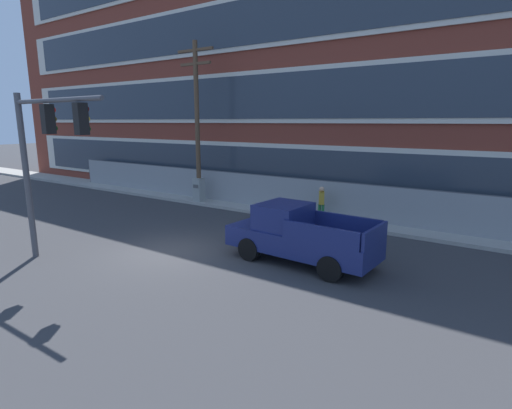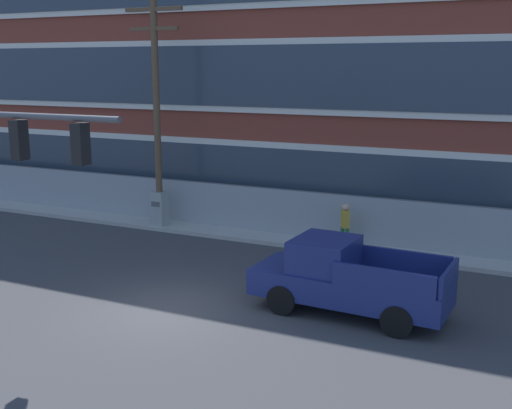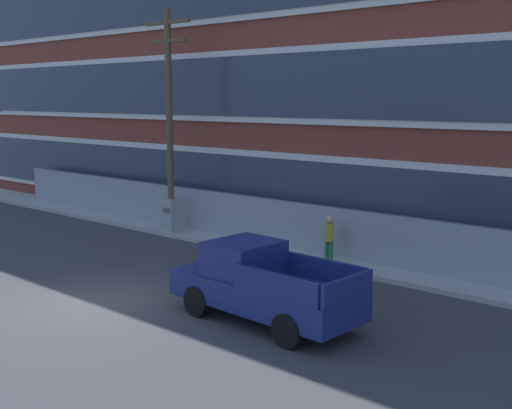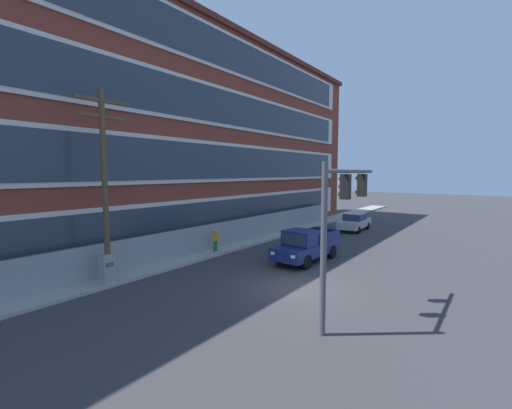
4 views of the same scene
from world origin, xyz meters
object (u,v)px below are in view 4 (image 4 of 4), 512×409
(sedan_silver, at_px, (354,222))
(utility_pole_near_corner, at_px, (104,180))
(pickup_truck_navy, at_px, (306,246))
(electrical_cabinet, at_px, (107,270))
(traffic_signal_mast, at_px, (340,211))
(pedestrian_near_cabinet, at_px, (215,239))

(sedan_silver, height_order, utility_pole_near_corner, utility_pole_near_corner)
(pickup_truck_navy, relative_size, electrical_cabinet, 3.45)
(traffic_signal_mast, height_order, pickup_truck_navy, traffic_signal_mast)
(pickup_truck_navy, distance_m, electrical_cabinet, 10.86)
(pickup_truck_navy, height_order, electrical_cabinet, pickup_truck_navy)
(traffic_signal_mast, relative_size, utility_pole_near_corner, 0.63)
(sedan_silver, height_order, electrical_cabinet, sedan_silver)
(traffic_signal_mast, relative_size, electrical_cabinet, 3.69)
(pickup_truck_navy, relative_size, pedestrian_near_cabinet, 3.11)
(sedan_silver, xyz_separation_m, electrical_cabinet, (-21.85, 3.85, -0.04))
(traffic_signal_mast, xyz_separation_m, utility_pole_near_corner, (-2.74, 10.13, 0.99))
(utility_pole_near_corner, xyz_separation_m, pedestrian_near_cabinet, (7.58, 0.26, -3.98))
(pedestrian_near_cabinet, bearing_deg, pickup_truck_navy, -72.18)
(sedan_silver, distance_m, utility_pole_near_corner, 22.52)
(traffic_signal_mast, height_order, utility_pole_near_corner, utility_pole_near_corner)
(sedan_silver, xyz_separation_m, utility_pole_near_corner, (-21.80, 3.82, 4.16))
(sedan_silver, height_order, pedestrian_near_cabinet, pedestrian_near_cabinet)
(pickup_truck_navy, bearing_deg, traffic_signal_mast, -144.33)
(sedan_silver, relative_size, utility_pole_near_corner, 0.52)
(pickup_truck_navy, bearing_deg, pedestrian_near_cabinet, 107.82)
(traffic_signal_mast, relative_size, pickup_truck_navy, 1.07)
(traffic_signal_mast, bearing_deg, electrical_cabinet, 105.34)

